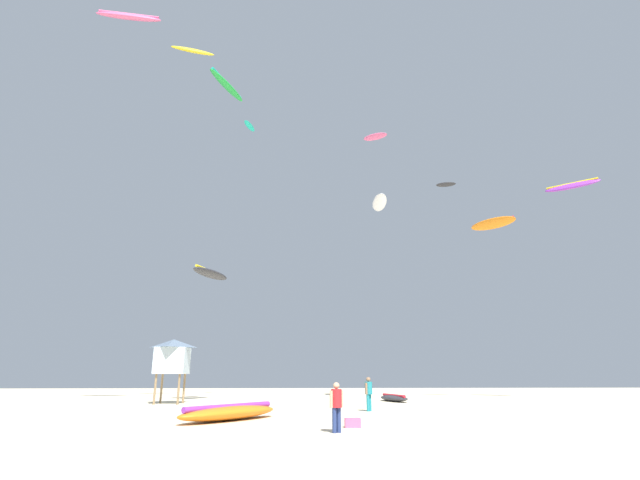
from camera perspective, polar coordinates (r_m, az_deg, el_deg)
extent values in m
plane|color=beige|center=(12.62, 5.20, -24.32)|extent=(120.00, 120.00, 0.00)
cylinder|color=navy|center=(16.37, 2.31, -21.12)|extent=(0.15, 0.15, 0.78)
cylinder|color=navy|center=(16.27, 1.77, -21.16)|extent=(0.15, 0.15, 0.78)
cylinder|color=#B21E23|center=(16.28, 2.02, -18.76)|extent=(0.36, 0.36, 0.58)
cylinder|color=tan|center=(16.40, 2.64, -18.82)|extent=(0.10, 0.10, 0.54)
cylinder|color=tan|center=(16.16, 1.38, -18.87)|extent=(0.10, 0.10, 0.54)
sphere|color=tan|center=(16.26, 2.00, -17.35)|extent=(0.21, 0.21, 0.21)
cylinder|color=teal|center=(26.01, 6.12, -19.16)|extent=(0.16, 0.16, 0.84)
cylinder|color=teal|center=(25.85, 5.89, -19.18)|extent=(0.16, 0.16, 0.84)
cylinder|color=teal|center=(25.90, 5.95, -17.54)|extent=(0.39, 0.39, 0.63)
cylinder|color=#936B4C|center=(26.10, 6.22, -17.58)|extent=(0.11, 0.11, 0.58)
cylinder|color=#936B4C|center=(25.71, 5.68, -17.61)|extent=(0.11, 0.11, 0.58)
sphere|color=#936B4C|center=(25.89, 5.92, -16.57)|extent=(0.23, 0.23, 0.23)
ellipsoid|color=#2D2D33|center=(35.78, 9.00, -18.55)|extent=(1.97, 4.27, 0.47)
cylinder|color=red|center=(35.77, 8.99, -18.25)|extent=(0.93, 3.75, 0.18)
ellipsoid|color=orange|center=(20.96, -10.97, -20.03)|extent=(4.44, 5.28, 0.65)
cylinder|color=purple|center=(20.95, -10.93, -19.37)|extent=(3.12, 4.16, 0.24)
cylinder|color=#8C704C|center=(34.31, -16.28, -17.02)|extent=(0.14, 0.14, 1.90)
cylinder|color=#8C704C|center=(32.85, -16.89, -17.03)|extent=(0.14, 0.14, 1.90)
cylinder|color=#8C704C|center=(34.67, -18.80, -16.80)|extent=(0.14, 0.14, 1.90)
cylinder|color=#8C704C|center=(33.22, -19.51, -16.80)|extent=(0.14, 0.14, 1.90)
cube|color=silver|center=(33.76, -17.60, -13.87)|extent=(2.00, 2.00, 1.70)
pyramid|color=slate|center=(33.81, -17.44, -11.97)|extent=(2.30, 2.30, 0.55)
cube|color=orange|center=(26.04, -12.75, -19.44)|extent=(0.56, 0.36, 0.32)
cube|color=#E5598C|center=(17.97, 4.01, -21.39)|extent=(0.56, 0.36, 0.32)
ellipsoid|color=#2D2D33|center=(52.70, 15.13, 6.57)|extent=(2.16, 1.11, 0.52)
ellipsoid|color=orange|center=(42.99, 20.38, 1.90)|extent=(3.51, 3.74, 0.99)
cylinder|color=red|center=(43.05, 20.35, 2.13)|extent=(2.58, 2.87, 0.18)
ellipsoid|color=purple|center=(43.07, 28.43, 5.85)|extent=(3.91, 3.44, 1.01)
cylinder|color=yellow|center=(43.14, 28.39, 6.08)|extent=(3.05, 2.47, 0.18)
ellipsoid|color=#E5598C|center=(39.12, -22.31, 23.92)|extent=(4.53, 1.75, 1.09)
cylinder|color=#E5598C|center=(39.25, -22.28, 24.15)|extent=(4.06, 0.66, 0.19)
ellipsoid|color=yellow|center=(42.22, -15.28, 21.41)|extent=(3.57, 1.83, 0.86)
ellipsoid|color=white|center=(40.33, 7.27, 4.55)|extent=(1.32, 4.08, 0.81)
ellipsoid|color=#19B29E|center=(43.65, -8.61, 13.61)|extent=(1.10, 2.08, 0.20)
ellipsoid|color=#E5598C|center=(46.41, 6.77, 12.42)|extent=(2.40, 1.72, 0.61)
cylinder|color=white|center=(46.47, 6.76, 12.54)|extent=(1.97, 1.14, 0.10)
ellipsoid|color=#2D2D33|center=(35.82, -13.20, -4.05)|extent=(2.71, 4.53, 0.55)
cylinder|color=yellow|center=(35.86, -13.18, -3.75)|extent=(1.59, 3.83, 0.19)
ellipsoid|color=green|center=(34.05, -11.30, 17.98)|extent=(2.58, 4.02, 0.95)
cylinder|color=#19B29E|center=(34.14, -11.28, 18.22)|extent=(1.58, 3.36, 0.17)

